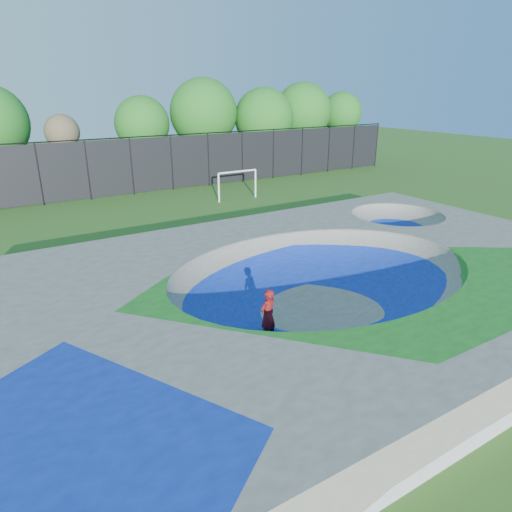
# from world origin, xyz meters

# --- Properties ---
(ground) EXTENTS (120.00, 120.00, 0.00)m
(ground) POSITION_xyz_m (0.00, 0.00, 0.00)
(ground) COLOR #2B5617
(ground) RESTS_ON ground
(skate_deck) EXTENTS (22.00, 14.00, 1.50)m
(skate_deck) POSITION_xyz_m (0.00, 0.00, 0.75)
(skate_deck) COLOR gray
(skate_deck) RESTS_ON ground
(skater) EXTENTS (0.69, 0.56, 1.66)m
(skater) POSITION_xyz_m (-2.86, -0.89, 0.83)
(skater) COLOR red
(skater) RESTS_ON ground
(skateboard) EXTENTS (0.81, 0.39, 0.05)m
(skateboard) POSITION_xyz_m (-2.86, -0.89, 0.03)
(skateboard) COLOR black
(skateboard) RESTS_ON ground
(soccer_goal) EXTENTS (2.99, 0.12, 1.97)m
(soccer_goal) POSITION_xyz_m (5.56, 15.72, 1.37)
(soccer_goal) COLOR white
(soccer_goal) RESTS_ON ground
(fence) EXTENTS (48.09, 0.09, 4.04)m
(fence) POSITION_xyz_m (0.00, 21.00, 2.10)
(fence) COLOR black
(fence) RESTS_ON ground
(treeline) EXTENTS (52.41, 7.18, 8.45)m
(treeline) POSITION_xyz_m (-1.27, 25.95, 5.02)
(treeline) COLOR #4A3425
(treeline) RESTS_ON ground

